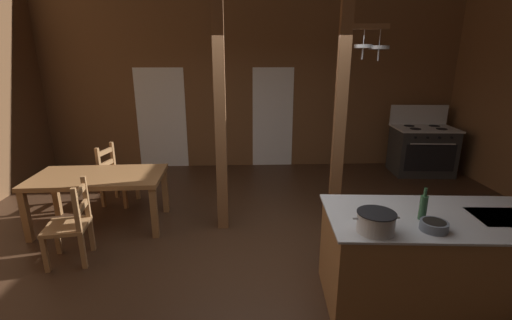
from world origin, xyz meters
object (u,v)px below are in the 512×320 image
Objects in this scene: dining_table at (99,181)px; ladderback_chair_by_post at (116,176)px; bottle_tall_on_counter at (423,207)px; kitchen_island at (442,261)px; mixing_bowl_on_counter at (434,226)px; ladderback_chair_near_window at (71,224)px; stockpot_on_counter at (376,222)px; stove_range at (422,150)px.

ladderback_chair_by_post is at bearing 94.53° from dining_table.
dining_table is 3.94m from bottle_tall_on_counter.
kitchen_island is 0.64m from bottle_tall_on_counter.
ladderback_chair_by_post is 4.34× the size of mixing_bowl_on_counter.
ladderback_chair_near_window is 4.34× the size of mixing_bowl_on_counter.
ladderback_chair_by_post is at bearing 146.39° from kitchen_island.
stockpot_on_counter is at bearing 179.81° from mixing_bowl_on_counter.
bottle_tall_on_counter is at bearing -117.76° from stove_range.
kitchen_island is at bearing -25.03° from dining_table.
bottle_tall_on_counter is (0.01, 0.20, 0.08)m from mixing_bowl_on_counter.
kitchen_island is 0.62m from mixing_bowl_on_counter.
stockpot_on_counter is at bearing -33.79° from dining_table.
bottle_tall_on_counter reaches higher than dining_table.
stove_range is at bearing 12.68° from ladderback_chair_by_post.
kitchen_island is 4.60m from ladderback_chair_by_post.
mixing_bowl_on_counter reaches higher than kitchen_island.
stockpot_on_counter is (-0.77, -0.25, 0.54)m from kitchen_island.
kitchen_island is 7.68× the size of bottle_tall_on_counter.
ladderback_chair_by_post is at bearing 137.62° from stockpot_on_counter.
bottle_tall_on_counter is at bearing -27.36° from dining_table.
ladderback_chair_near_window reaches higher than kitchen_island.
mixing_bowl_on_counter is 0.76× the size of bottle_tall_on_counter.
stockpot_on_counter reaches higher than ladderback_chair_near_window.
kitchen_island reaches higher than dining_table.
bottle_tall_on_counter is (0.49, 0.20, 0.03)m from stockpot_on_counter.
kitchen_island is 5.87× the size of stockpot_on_counter.
ladderback_chair_by_post is (-0.07, 1.66, 0.00)m from ladderback_chair_near_window.
stockpot_on_counter is at bearing -121.83° from stove_range.
bottle_tall_on_counter is at bearing -170.81° from kitchen_island.
stove_range is 4.56× the size of bottle_tall_on_counter.
mixing_bowl_on_counter is (0.48, -0.00, -0.04)m from stockpot_on_counter.
mixing_bowl_on_counter reaches higher than ladderback_chair_near_window.
stove_range is 1.39× the size of ladderback_chair_by_post.
ladderback_chair_near_window is at bearing 159.22° from stockpot_on_counter.
kitchen_island is 2.34× the size of ladderback_chair_near_window.
kitchen_island is at bearing -114.64° from stove_range.
bottle_tall_on_counter reaches higher than stockpot_on_counter.
stove_range reaches higher than ladderback_chair_by_post.
ladderback_chair_near_window is 3.65m from bottle_tall_on_counter.
ladderback_chair_near_window is at bearing -152.13° from stove_range.
stockpot_on_counter is at bearing -157.53° from bottle_tall_on_counter.
kitchen_island is at bearing 9.19° from bottle_tall_on_counter.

